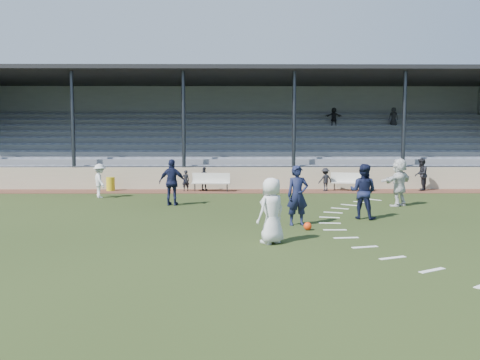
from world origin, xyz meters
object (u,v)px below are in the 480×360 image
(trash_bin, at_px, (111,184))
(football, at_px, (308,226))
(player_navy_lead, at_px, (298,195))
(bench_left, at_px, (211,180))
(bench_right, at_px, (350,180))
(official, at_px, (421,174))
(player_white_lead, at_px, (272,211))

(trash_bin, xyz_separation_m, football, (8.80, -10.73, -0.26))
(football, xyz_separation_m, player_navy_lead, (-0.20, 0.83, 0.83))
(bench_left, xyz_separation_m, bench_right, (7.34, 0.12, 0.00))
(football, relative_size, player_navy_lead, 0.13)
(official, bearing_deg, bench_right, -58.95)
(player_white_lead, xyz_separation_m, player_navy_lead, (1.02, 2.60, 0.08))
(bench_left, bearing_deg, football, -66.09)
(football, bearing_deg, player_white_lead, -124.68)
(player_navy_lead, distance_m, official, 12.59)
(football, height_order, player_navy_lead, player_navy_lead)
(bench_right, bearing_deg, official, 17.58)
(trash_bin, xyz_separation_m, official, (16.43, -0.03, 0.50))
(bench_left, xyz_separation_m, official, (11.10, 0.22, 0.29))
(player_white_lead, bearing_deg, player_navy_lead, -151.01)
(trash_bin, relative_size, official, 0.42)
(trash_bin, height_order, player_navy_lead, player_navy_lead)
(bench_left, relative_size, trash_bin, 2.84)
(bench_right, relative_size, official, 1.19)
(trash_bin, xyz_separation_m, player_white_lead, (7.58, -12.50, 0.49))
(bench_left, relative_size, bench_right, 1.00)
(trash_bin, bearing_deg, player_white_lead, -58.77)
(football, xyz_separation_m, player_white_lead, (-1.22, -1.77, 0.75))
(bench_right, height_order, official, official)
(bench_right, relative_size, trash_bin, 2.84)
(bench_right, xyz_separation_m, player_navy_lead, (-4.07, -9.77, 0.37))
(trash_bin, relative_size, player_white_lead, 0.41)
(bench_right, distance_m, player_white_lead, 13.38)
(trash_bin, distance_m, player_white_lead, 14.63)
(football, distance_m, player_navy_lead, 1.20)
(bench_right, xyz_separation_m, trash_bin, (-12.67, 0.13, -0.21))
(trash_bin, distance_m, player_navy_lead, 13.12)
(official, bearing_deg, trash_bin, -60.52)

